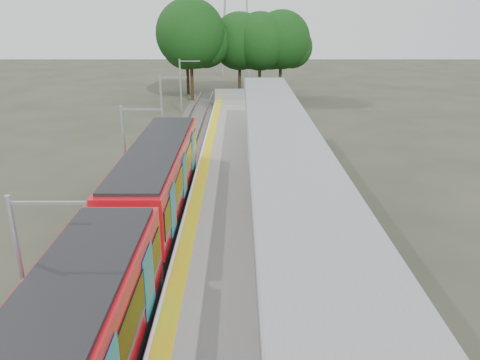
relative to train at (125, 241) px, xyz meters
name	(u,v)px	position (x,y,z in m)	size (l,w,h in m)	color
trackbed	(166,197)	(0.00, 9.03, -1.93)	(3.00, 70.00, 0.24)	#59544C
platform	(247,191)	(4.50, 9.03, -1.55)	(6.00, 50.00, 1.00)	gray
tactile_strip	(200,182)	(1.95, 9.03, -1.04)	(0.60, 50.00, 0.02)	yellow
end_fence	(244,95)	(4.50, 33.98, -0.45)	(6.00, 0.10, 1.20)	#9EA0A5
train	(125,241)	(0.00, 0.00, 0.00)	(2.74, 27.60, 3.62)	black
canopy	(285,144)	(6.11, 5.21, 2.15)	(3.27, 38.00, 3.66)	#9EA0A5
tree_cluster	(230,39)	(3.01, 41.03, 4.69)	(17.78, 12.42, 11.26)	#382316
catenary_masts	(126,154)	(-1.72, 8.03, 0.86)	(2.08, 48.16, 5.40)	#9EA0A5
bench_mid	(298,206)	(6.73, 4.34, -0.50)	(0.69, 1.59, 1.05)	#101A51
bench_far	(274,122)	(6.82, 21.69, -0.57)	(0.59, 1.39, 0.92)	#101A51
info_pillar_far	(275,169)	(6.01, 8.72, -0.17)	(0.46, 0.46, 2.03)	beige
litter_bin	(282,175)	(6.37, 8.94, -0.63)	(0.41, 0.41, 0.84)	#9EA0A5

